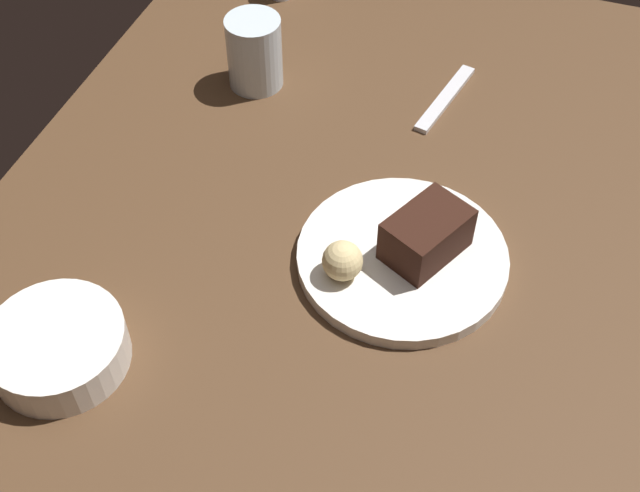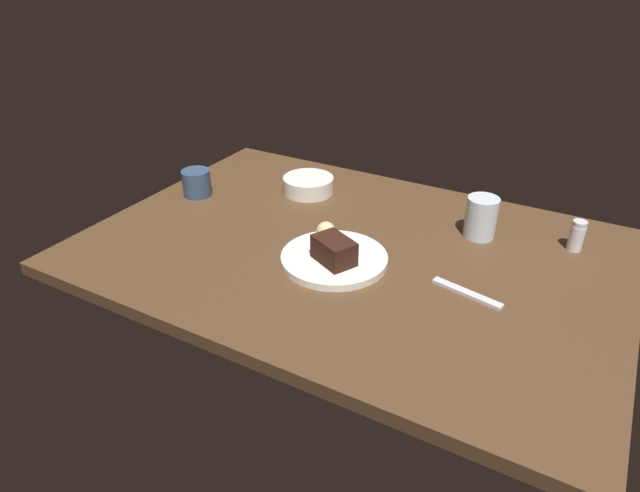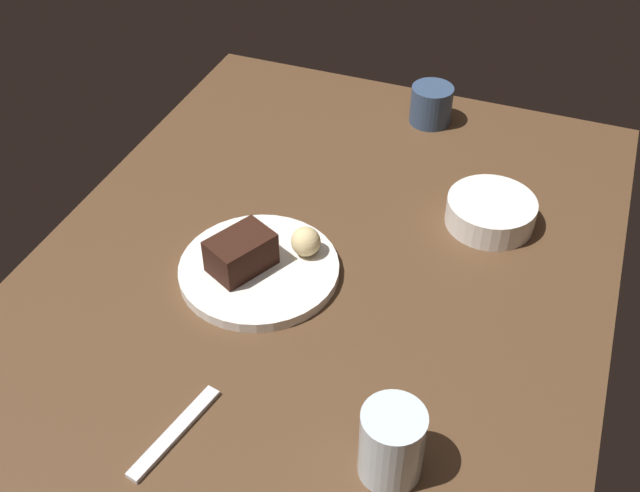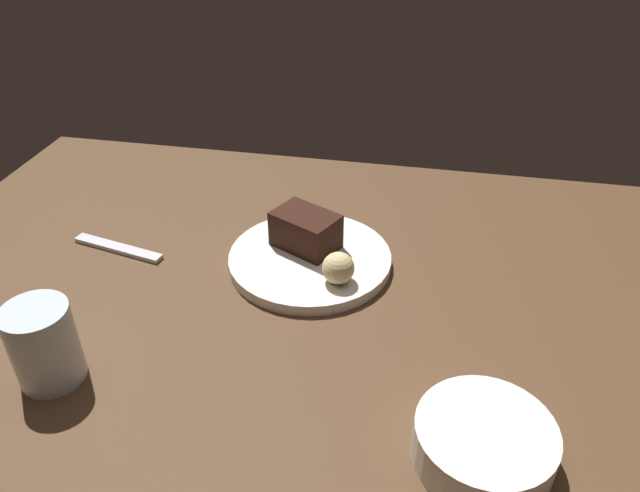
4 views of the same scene
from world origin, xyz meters
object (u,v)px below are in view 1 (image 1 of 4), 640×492
Objects in this scene: dessert_plate at (402,258)px; chocolate_cake_slice at (426,235)px; water_glass at (254,52)px; dessert_spoon at (445,98)px; bread_roll at (342,261)px; side_bowl at (58,347)px.

chocolate_cake_slice is (1.19, -2.16, 3.52)cm from dessert_plate.
water_glass is 0.66× the size of dessert_spoon.
dessert_spoon is (34.06, -3.35, -3.50)cm from bread_roll.
side_bowl is (-48.00, 1.79, -2.73)cm from water_glass.
bread_roll reaches higher than side_bowl.
side_bowl is at bearing 128.12° from bread_roll.
water_glass is (29.38, 21.94, 1.08)cm from bread_roll.
chocolate_cake_slice is 37.59cm from water_glass.
water_glass reaches higher than chocolate_cake_slice.
chocolate_cake_slice is 2.07× the size of bread_roll.
side_bowl is (-24.71, 31.29, -2.14)cm from chocolate_cake_slice.
dessert_plate is 37.46cm from side_bowl.
bread_roll is at bearing -51.88° from side_bowl.
bread_roll reaches higher than dessert_plate.
bread_roll is 34.40cm from dessert_spoon.
dessert_plate is 2.38× the size of water_glass.
dessert_spoon is (29.17, 2.04, -0.47)cm from dessert_plate.
chocolate_cake_slice is 0.93× the size of water_glass.
chocolate_cake_slice is at bearing -51.70° from side_bowl.
water_glass reaches higher than dessert_spoon.
water_glass is (24.49, 27.34, 4.11)cm from dessert_plate.
dessert_spoon is (52.68, -27.09, -1.85)cm from side_bowl.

